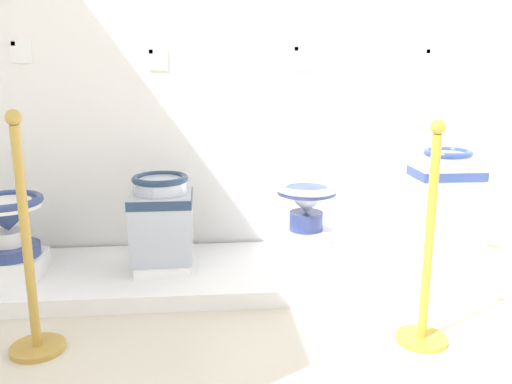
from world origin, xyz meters
TOP-DOWN VIEW (x-y plane):
  - wall_back at (1.90, 2.66)m, footprint 3.99×0.06m
  - display_platform at (1.90, 2.22)m, footprint 3.20×0.78m
  - plinth_block_broad_patterned at (0.71, 2.17)m, footprint 0.32×0.30m
  - antique_toilet_broad_patterned at (0.71, 2.17)m, footprint 0.38×0.38m
  - plinth_block_pale_glazed at (1.50, 2.23)m, footprint 0.29×0.36m
  - antique_toilet_pale_glazed at (1.50, 2.23)m, footprint 0.34×0.32m
  - plinth_block_rightmost at (2.31, 2.24)m, footprint 0.35×0.37m
  - antique_toilet_rightmost at (2.31, 2.24)m, footprint 0.35×0.35m
  - plinth_block_leftmost at (3.12, 2.25)m, footprint 0.31×0.35m
  - antique_toilet_leftmost at (3.12, 2.25)m, footprint 0.37×0.27m
  - info_placard_first at (0.72, 2.63)m, footprint 0.12×0.01m
  - info_placard_second at (1.48, 2.63)m, footprint 0.12×0.01m
  - info_placard_third at (2.34, 2.63)m, footprint 0.12×0.01m
  - info_placard_fourth at (3.15, 2.63)m, footprint 0.11×0.01m
  - stanchion_post_near_left at (1.01, 1.53)m, footprint 0.23×0.23m
  - stanchion_post_near_right at (2.69, 1.45)m, footprint 0.23×0.23m

SIDE VIEW (x-z plane):
  - display_platform at x=1.90m, z-range 0.00..0.09m
  - plinth_block_pale_glazed at x=1.50m, z-range 0.09..0.14m
  - plinth_block_broad_patterned at x=0.71m, z-range 0.09..0.20m
  - plinth_block_rightmost at x=2.31m, z-range 0.09..0.22m
  - plinth_block_leftmost at x=3.12m, z-range 0.09..0.32m
  - stanchion_post_near_right at x=2.69m, z-range -0.17..0.82m
  - stanchion_post_near_left at x=1.01m, z-range -0.18..0.85m
  - antique_toilet_pale_glazed at x=1.50m, z-range 0.15..0.62m
  - antique_toilet_broad_patterned at x=0.71m, z-range 0.25..0.57m
  - antique_toilet_rightmost at x=2.31m, z-range 0.26..0.59m
  - antique_toilet_leftmost at x=3.12m, z-range 0.33..0.73m
  - info_placard_second at x=1.48m, z-range 1.16..1.29m
  - info_placard_fourth at x=3.15m, z-range 1.16..1.30m
  - info_placard_third at x=2.34m, z-range 1.16..1.32m
  - info_placard_first at x=0.72m, z-range 1.20..1.34m
  - wall_back at x=1.90m, z-range 0.00..3.10m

